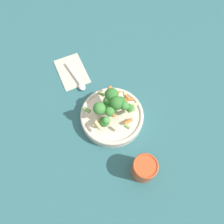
{
  "coord_description": "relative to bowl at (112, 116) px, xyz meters",
  "views": [
    {
      "loc": [
        0.3,
        0.14,
        0.74
      ],
      "look_at": [
        0.0,
        0.0,
        0.06
      ],
      "focal_mm": 35.0,
      "sensor_mm": 36.0,
      "label": 1
    }
  ],
  "objects": [
    {
      "name": "napkin",
      "position": [
        -0.13,
        -0.24,
        -0.02
      ],
      "size": [
        0.19,
        0.19,
        0.01
      ],
      "color": "beige",
      "rests_on": "ground_plane"
    },
    {
      "name": "spoon",
      "position": [
        -0.09,
        -0.19,
        -0.01
      ],
      "size": [
        0.1,
        0.14,
        0.01
      ],
      "rotation": [
        0.0,
        0.0,
        7.28
      ],
      "color": "silver",
      "rests_on": "napkin"
    },
    {
      "name": "pasta_salad",
      "position": [
        -0.01,
        -0.0,
        0.07
      ],
      "size": [
        0.17,
        0.17,
        0.09
      ],
      "color": "#8CB766",
      "rests_on": "bowl"
    },
    {
      "name": "ground_plane",
      "position": [
        0.0,
        0.0,
        -0.02
      ],
      "size": [
        3.0,
        3.0,
        0.0
      ],
      "primitive_type": "plane",
      "color": "#2D6066"
    },
    {
      "name": "cup",
      "position": [
        0.13,
        0.17,
        0.02
      ],
      "size": [
        0.08,
        0.08,
        0.09
      ],
      "color": "#CC4C23",
      "rests_on": "ground_plane"
    },
    {
      "name": "bowl",
      "position": [
        0.0,
        0.0,
        0.0
      ],
      "size": [
        0.23,
        0.23,
        0.04
      ],
      "color": "beige",
      "rests_on": "ground_plane"
    }
  ]
}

